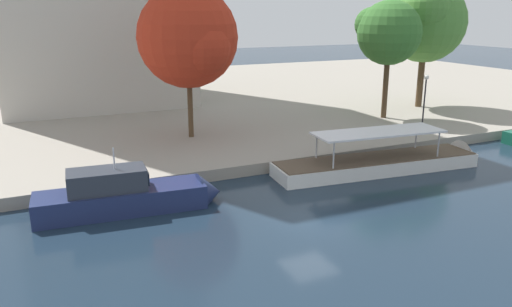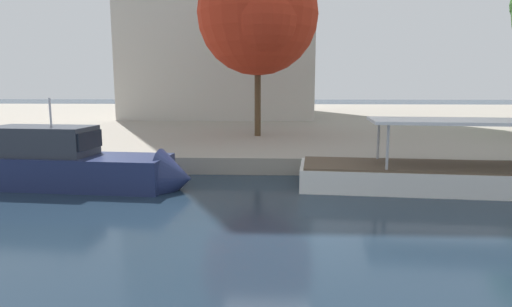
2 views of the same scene
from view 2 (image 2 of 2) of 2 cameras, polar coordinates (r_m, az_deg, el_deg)
ground_plane at (r=11.73m, az=1.40°, el=-10.70°), size 220.00×220.00×0.00m
dock_promenade at (r=46.45m, az=2.24°, el=4.58°), size 120.00×55.00×0.75m
motor_yacht_1 at (r=18.38m, az=-23.10°, el=-1.81°), size 9.79×3.09×4.12m
tree_1 at (r=27.52m, az=0.32°, el=17.94°), size 7.41×7.60×11.19m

